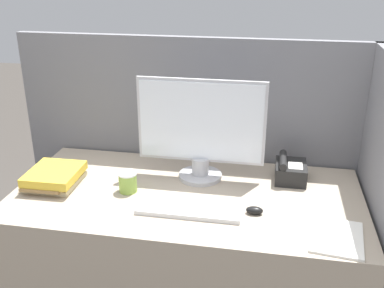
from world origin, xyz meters
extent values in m
cube|color=slate|center=(0.00, 0.85, 0.70)|extent=(2.03, 0.04, 1.40)
cube|color=slate|center=(0.85, 0.43, 0.70)|extent=(0.04, 0.87, 1.40)
cube|color=tan|center=(0.00, 0.40, 0.38)|extent=(1.63, 0.81, 0.75)
cylinder|color=#B7B7BC|center=(0.04, 0.57, 0.76)|extent=(0.21, 0.21, 0.02)
cylinder|color=#B7B7BC|center=(0.04, 0.57, 0.81)|extent=(0.08, 0.08, 0.08)
cube|color=#B7B7BC|center=(0.04, 0.58, 1.05)|extent=(0.62, 0.02, 0.41)
cube|color=silver|center=(0.04, 0.57, 1.05)|extent=(0.59, 0.01, 0.38)
cube|color=silver|center=(0.04, 0.26, 0.76)|extent=(0.45, 0.17, 0.02)
ellipsoid|color=black|center=(0.32, 0.27, 0.77)|extent=(0.07, 0.04, 0.03)
cylinder|color=#8CB247|center=(-0.27, 0.37, 0.80)|extent=(0.08, 0.08, 0.09)
cylinder|color=white|center=(-0.27, 0.37, 0.84)|extent=(0.09, 0.09, 0.01)
cube|color=#C6B78C|center=(-0.65, 0.38, 0.76)|extent=(0.24, 0.25, 0.02)
cube|color=olive|center=(-0.66, 0.37, 0.78)|extent=(0.20, 0.28, 0.02)
cube|color=gold|center=(-0.64, 0.37, 0.81)|extent=(0.24, 0.26, 0.04)
cube|color=black|center=(0.48, 0.63, 0.79)|extent=(0.15, 0.18, 0.09)
cube|color=white|center=(0.50, 0.61, 0.84)|extent=(0.07, 0.08, 0.00)
cylinder|color=black|center=(0.44, 0.63, 0.86)|extent=(0.04, 0.18, 0.04)
cube|color=white|center=(0.65, 0.15, 0.76)|extent=(0.23, 0.29, 0.01)
camera|label=1|loc=(0.36, -1.42, 1.77)|focal=42.00mm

